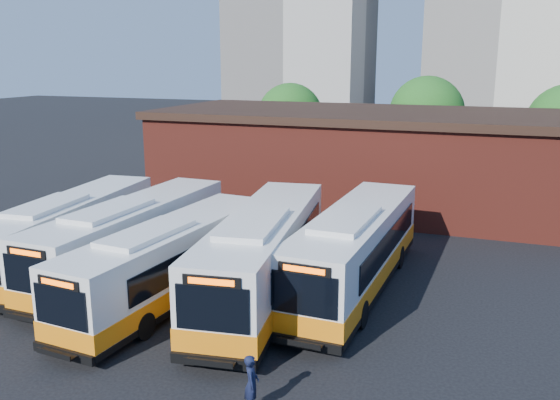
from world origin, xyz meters
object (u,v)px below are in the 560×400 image
(bus_farwest, at_px, (69,234))
(bus_east, at_px, (355,253))
(bus_midwest, at_px, (171,265))
(transit_worker, at_px, (252,384))
(bus_west, at_px, (132,241))
(bus_mideast, at_px, (264,258))

(bus_farwest, bearing_deg, bus_east, 1.78)
(bus_farwest, bearing_deg, bus_midwest, -22.27)
(bus_farwest, xyz_separation_m, bus_east, (13.64, 1.77, 0.09))
(bus_midwest, height_order, transit_worker, bus_midwest)
(bus_farwest, bearing_deg, transit_worker, -38.01)
(bus_west, bearing_deg, bus_mideast, -1.02)
(bus_midwest, distance_m, transit_worker, 8.86)
(bus_midwest, bearing_deg, bus_east, 34.14)
(bus_farwest, relative_size, transit_worker, 7.38)
(bus_farwest, height_order, bus_west, bus_west)
(bus_east, bearing_deg, bus_mideast, -146.50)
(bus_farwest, bearing_deg, bus_west, -5.63)
(transit_worker, bearing_deg, bus_farwest, 36.76)
(transit_worker, bearing_deg, bus_mideast, -1.34)
(bus_mideast, xyz_separation_m, bus_east, (3.41, 2.09, -0.04))
(bus_farwest, xyz_separation_m, transit_worker, (13.05, -8.28, -0.70))
(bus_east, distance_m, transit_worker, 10.10)
(bus_midwest, relative_size, transit_worker, 7.25)
(bus_midwest, xyz_separation_m, bus_east, (6.83, 3.81, 0.12))
(bus_mideast, distance_m, transit_worker, 8.49)
(bus_east, bearing_deg, bus_midwest, -148.86)
(bus_east, height_order, transit_worker, bus_east)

